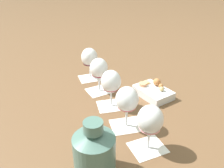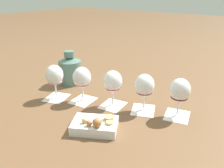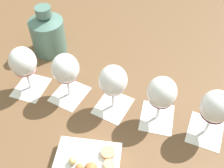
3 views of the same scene
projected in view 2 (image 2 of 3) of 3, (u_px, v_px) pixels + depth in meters
ground_plane at (113, 105)px, 1.03m from camera, size 8.00×8.00×0.00m
tasting_card_0 at (57, 98)px, 1.10m from camera, size 0.12×0.13×0.00m
tasting_card_1 at (83, 100)px, 1.07m from camera, size 0.10×0.12×0.00m
tasting_card_2 at (112, 105)px, 1.02m from camera, size 0.10×0.12×0.00m
tasting_card_3 at (143, 110)px, 0.99m from camera, size 0.13×0.14×0.00m
tasting_card_4 at (177, 116)px, 0.94m from camera, size 0.11×0.13×0.00m
wine_glass_0 at (55, 77)px, 1.06m from camera, size 0.08×0.08×0.16m
wine_glass_1 at (82, 79)px, 1.03m from camera, size 0.08×0.08×0.16m
wine_glass_2 at (112, 83)px, 0.98m from camera, size 0.08×0.08×0.16m
wine_glass_3 at (144, 87)px, 0.95m from camera, size 0.08×0.08×0.16m
wine_glass_4 at (180, 92)px, 0.90m from camera, size 0.08×0.08×0.16m
ceramic_vase at (70, 70)px, 1.24m from camera, size 0.12×0.12×0.17m
snack_dish at (95, 125)px, 0.84m from camera, size 0.19×0.17×0.07m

